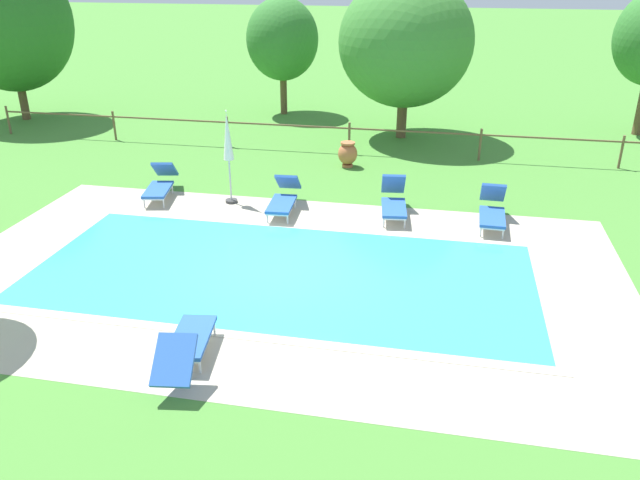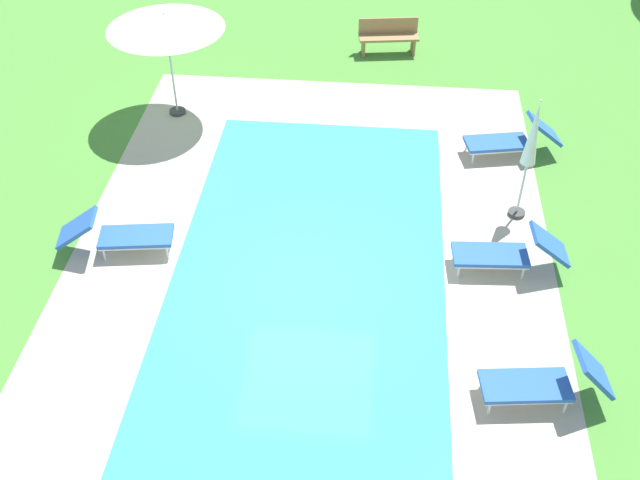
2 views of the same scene
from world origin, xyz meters
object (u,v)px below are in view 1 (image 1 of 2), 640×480
object	(u,v)px
sun_lounger_south_near_corner	(160,184)
tree_centre	(8,22)
sun_lounger_north_near_steps	(394,201)
sun_lounger_north_far	(492,210)
tree_west_mid	(282,39)
tree_east_mid	(406,42)
sun_lounger_north_end	(187,344)
patio_umbrella_closed_row_west	(228,142)
terracotta_urn_near_fence	(348,154)
sun_lounger_north_mid	(283,198)

from	to	relation	value
sun_lounger_south_near_corner	tree_centre	size ratio (longest dim) A/B	0.32
sun_lounger_north_near_steps	sun_lounger_north_far	world-z (taller)	sun_lounger_north_near_steps
sun_lounger_north_far	sun_lounger_south_near_corner	distance (m)	8.84
tree_west_mid	tree_east_mid	bearing A→B (deg)	-29.11
sun_lounger_north_end	patio_umbrella_closed_row_west	bearing A→B (deg)	103.32
sun_lounger_north_near_steps	tree_west_mid	bearing A→B (deg)	117.74
patio_umbrella_closed_row_west	tree_centre	size ratio (longest dim) A/B	0.39
sun_lounger_north_near_steps	terracotta_urn_near_fence	xyz separation A→B (m)	(-1.80, 3.87, 0.03)
sun_lounger_north_end	tree_centre	distance (m)	19.99
sun_lounger_north_end	sun_lounger_north_near_steps	bearing A→B (deg)	69.43
sun_lounger_north_mid	patio_umbrella_closed_row_west	world-z (taller)	patio_umbrella_closed_row_west
sun_lounger_north_far	terracotta_urn_near_fence	distance (m)	5.83
terracotta_urn_near_fence	sun_lounger_north_near_steps	bearing A→B (deg)	-65.01
sun_lounger_south_near_corner	patio_umbrella_closed_row_west	world-z (taller)	patio_umbrella_closed_row_west
sun_lounger_north_near_steps	terracotta_urn_near_fence	size ratio (longest dim) A/B	2.45
sun_lounger_north_far	tree_west_mid	distance (m)	13.76
sun_lounger_north_far	tree_east_mid	xyz separation A→B (m)	(-2.88, 7.95, 2.98)
sun_lounger_north_near_steps	tree_centre	world-z (taller)	tree_centre
sun_lounger_north_mid	sun_lounger_north_far	distance (m)	5.25
sun_lounger_north_far	sun_lounger_north_end	bearing A→B (deg)	-126.20
sun_lounger_north_far	tree_centre	size ratio (longest dim) A/B	0.30
sun_lounger_north_mid	sun_lounger_south_near_corner	distance (m)	3.61
sun_lounger_north_far	sun_lounger_north_end	world-z (taller)	sun_lounger_north_far
tree_east_mid	patio_umbrella_closed_row_west	bearing A→B (deg)	-116.91
sun_lounger_north_mid	tree_west_mid	distance (m)	11.64
sun_lounger_north_far	tree_west_mid	world-z (taller)	tree_west_mid
sun_lounger_north_mid	tree_centre	distance (m)	15.52
terracotta_urn_near_fence	sun_lounger_north_end	bearing A→B (deg)	-94.50
sun_lounger_north_near_steps	tree_centre	distance (m)	17.81
sun_lounger_north_far	patio_umbrella_closed_row_west	bearing A→B (deg)	178.11
sun_lounger_south_near_corner	terracotta_urn_near_fence	world-z (taller)	sun_lounger_south_near_corner
sun_lounger_north_far	sun_lounger_south_near_corner	size ratio (longest dim) A/B	0.94
sun_lounger_north_mid	terracotta_urn_near_fence	xyz separation A→B (m)	(1.01, 4.15, 0.05)
sun_lounger_north_near_steps	sun_lounger_south_near_corner	distance (m)	6.41
patio_umbrella_closed_row_west	tree_west_mid	distance (m)	10.77
tree_west_mid	tree_east_mid	world-z (taller)	tree_east_mid
sun_lounger_south_near_corner	tree_west_mid	xyz separation A→B (m)	(0.78, 10.59, 2.64)
sun_lounger_south_near_corner	tree_west_mid	distance (m)	10.94
sun_lounger_north_near_steps	tree_west_mid	distance (m)	12.37
tree_west_mid	tree_east_mid	xyz separation A→B (m)	(5.18, -2.88, 0.35)
sun_lounger_north_end	sun_lounger_north_mid	bearing A→B (deg)	91.27
sun_lounger_north_far	sun_lounger_south_near_corner	bearing A→B (deg)	178.38
patio_umbrella_closed_row_west	sun_lounger_north_far	bearing A→B (deg)	-1.89
sun_lounger_north_end	sun_lounger_north_far	bearing A→B (deg)	53.80
tree_west_mid	tree_east_mid	size ratio (longest dim) A/B	0.83
sun_lounger_north_mid	tree_centre	size ratio (longest dim) A/B	0.31
tree_west_mid	sun_lounger_north_end	bearing A→B (deg)	-80.56
sun_lounger_south_near_corner	sun_lounger_north_mid	bearing A→B (deg)	-6.23
sun_lounger_north_far	patio_umbrella_closed_row_west	xyz separation A→B (m)	(-6.80, 0.22, 1.28)
terracotta_urn_near_fence	tree_east_mid	bearing A→B (deg)	71.01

